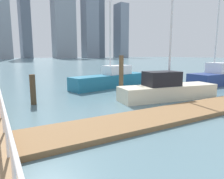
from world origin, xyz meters
TOP-DOWN VIEW (x-y plane):
  - ground_plane at (0.00, 20.00)m, footprint 300.00×300.00m
  - floating_dock at (2.60, 9.18)m, footprint 12.21×2.00m
  - boardwalk_railing at (-3.15, 9.46)m, footprint 0.06×26.27m
  - dock_piling_1 at (3.97, 14.51)m, footprint 0.29×0.29m
  - dock_piling_4 at (-1.56, 14.31)m, footprint 0.29×0.29m
  - moored_boat_2 at (13.24, 14.15)m, footprint 4.33×2.14m
  - moored_boat_4 at (5.38, 11.79)m, footprint 6.09×2.37m
  - moored_boat_5 at (4.86, 17.36)m, footprint 7.07×2.95m
  - skyline_tower_2 at (4.26, 139.44)m, footprint 7.52×13.96m
  - skyline_tower_4 at (39.61, 141.08)m, footprint 13.73×13.24m
  - skyline_tower_5 at (56.69, 137.28)m, footprint 9.20×10.17m
  - skyline_tower_6 at (67.12, 148.32)m, footprint 10.37×8.58m
  - skyline_tower_7 at (82.59, 138.63)m, footprint 7.55×10.23m

SIDE VIEW (x-z plane):
  - ground_plane at x=0.00m, z-range 0.00..0.00m
  - floating_dock at x=2.60m, z-range 0.00..0.18m
  - moored_boat_4 at x=5.38m, z-range -2.32..3.51m
  - moored_boat_5 at x=4.86m, z-range -2.80..4.10m
  - moored_boat_2 at x=13.24m, z-range -3.44..4.87m
  - dock_piling_4 at x=-1.56m, z-range 0.00..1.57m
  - boardwalk_railing at x=-3.15m, z-range 0.70..1.78m
  - dock_piling_1 at x=3.97m, z-range 0.00..2.52m
  - skyline_tower_7 at x=82.59m, z-range 0.00..38.92m
  - skyline_tower_6 at x=67.12m, z-range 0.00..42.45m
  - skyline_tower_5 at x=56.69m, z-range 0.00..53.85m
  - skyline_tower_4 at x=39.61m, z-range 0.00..54.69m
  - skyline_tower_2 at x=4.26m, z-range 0.00..56.50m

